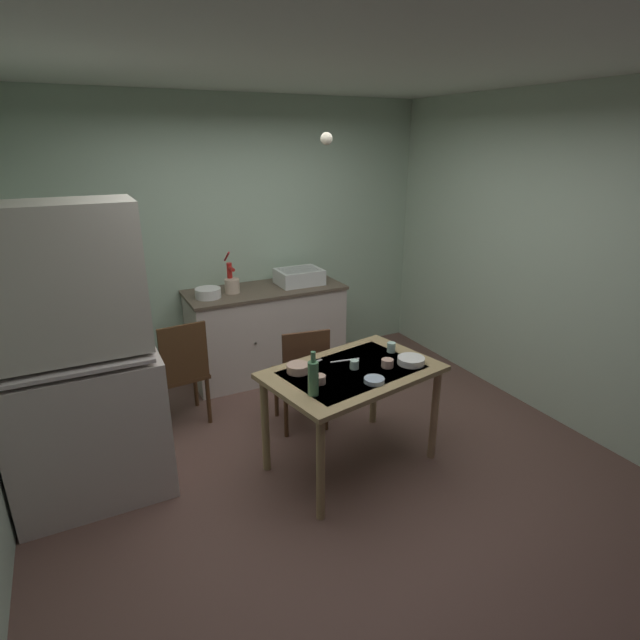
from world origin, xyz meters
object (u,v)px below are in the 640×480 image
Objects in this scene: glass_bottle at (319,260)px; chair_by_counter at (178,285)px; sink_basin at (348,215)px; teacup_mint at (373,269)px; hutch_cabinet at (27,245)px; chair_far_side at (306,300)px; mixing_bowl_counter at (223,221)px; serving_bowl_wide at (270,274)px; hand_pump at (271,207)px; dining_table at (335,295)px.

chair_by_counter is at bearing 114.84° from glass_bottle.
sink_basin is 2.08m from teacup_mint.
hutch_cabinet is 2.29× the size of chair_far_side.
mixing_bowl_counter is 1.74× the size of serving_bowl_wide.
hutch_cabinet is 1.34m from chair_by_counter.
hand_pump is 2.02m from serving_bowl_wide.
chair_by_counter reaches higher than serving_bowl_wide.
chair_far_side is (-0.01, 0.60, -0.16)m from dining_table.
dining_table is 7.90× the size of serving_bowl_wide.
hutch_cabinet is 2.26× the size of chair_by_counter.
dining_table is at bearing 176.99° from teacup_mint.
sink_basin is 1.76× the size of mixing_bowl_counter.
sink_basin is at bearing 66.09° from glass_bottle.
hutch_cabinet is at bearing 169.23° from teacup_mint.
sink_basin is 1.13× the size of hand_pump.
chair_far_side is 0.99× the size of chair_by_counter.
mixing_bowl_counter is 2.12m from glass_bottle.
glass_bottle is at bearing -156.22° from teacup_mint.
glass_bottle is at bearing -94.84° from hand_pump.
dining_table is at bearing -57.38° from chair_by_counter.
teacup_mint is at bearing -3.01° from dining_table.
hutch_cabinet reaches higher than sink_basin.
chair_far_side is at bearing -72.56° from mixing_bowl_counter.
chair_by_counter is 1.75m from teacup_mint.
hand_pump is at bearing 45.28° from hutch_cabinet.
hand_pump is (-0.77, 0.05, 0.09)m from sink_basin.
mixing_bowl_counter is 0.86m from chair_by_counter.
chair_by_counter is at bearing -125.39° from mixing_bowl_counter.
sink_basin reaches higher than chair_far_side.
glass_bottle reaches higher than serving_bowl_wide.
teacup_mint is (0.24, -0.61, 0.31)m from chair_far_side.
teacup_mint is (1.08, -1.34, 0.30)m from chair_by_counter.
chair_far_side reaches higher than serving_bowl_wide.
glass_bottle is (0.70, -1.51, 0.39)m from chair_by_counter.
dining_table is (-0.03, -2.02, -0.41)m from hand_pump.
chair_far_side is at bearing -120.52° from sink_basin.
hand_pump is 0.44× the size of chair_far_side.
sink_basin is 0.50× the size of chair_far_side.
chair_by_counter is at bearing 138.93° from chair_far_side.
hand_pump is at bearing 38.01° from chair_by_counter.
chair_by_counter is at bearing 110.73° from serving_bowl_wide.
teacup_mint is (0.19, -2.03, -0.27)m from hand_pump.
hand_pump is at bearing 78.41° from serving_bowl_wide.
hand_pump is at bearing 88.24° from chair_far_side.
hutch_cabinet reaches higher than serving_bowl_wide.
hand_pump is at bearing 95.39° from teacup_mint.
chair_far_side is (-0.04, -1.42, -0.58)m from hand_pump.
teacup_mint is at bearing -84.61° from hand_pump.
hand_pump is 2.06m from teacup_mint.
hutch_cabinet is 1.90m from teacup_mint.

